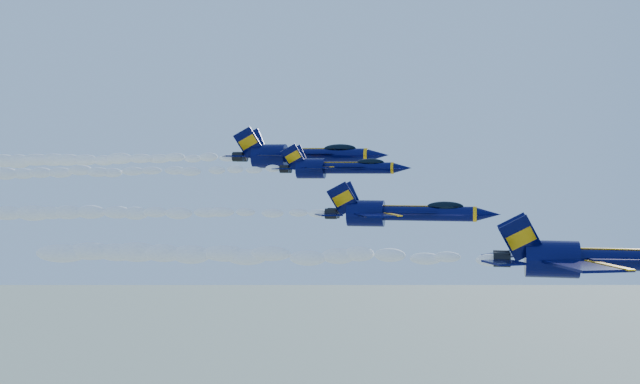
% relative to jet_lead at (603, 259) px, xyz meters
% --- Properties ---
extents(jet_lead, '(19.62, 16.10, 7.29)m').
position_rel_jet_lead_xyz_m(jet_lead, '(0.00, 0.00, 0.00)').
color(jet_lead, '#040635').
extents(smoke_trail_jet_lead, '(41.30, 2.19, 1.97)m').
position_rel_jet_lead_xyz_m(smoke_trail_jet_lead, '(-29.04, 0.00, -0.43)').
color(smoke_trail_jet_lead, white).
extents(jet_second, '(17.34, 14.22, 6.44)m').
position_rel_jet_lead_xyz_m(jet_second, '(-17.38, 11.16, 2.90)').
color(jet_second, '#040635').
extents(smoke_trail_jet_second, '(41.30, 1.93, 1.74)m').
position_rel_jet_lead_xyz_m(smoke_trail_jet_second, '(-45.44, 11.16, 2.49)').
color(smoke_trail_jet_second, white).
extents(jet_third, '(15.14, 12.42, 5.63)m').
position_rel_jet_lead_xyz_m(jet_third, '(-25.59, 19.99, 7.52)').
color(jet_third, '#040635').
extents(smoke_trail_jet_third, '(41.30, 1.69, 1.52)m').
position_rel_jet_lead_xyz_m(smoke_trail_jet_third, '(-52.71, 19.99, 7.13)').
color(smoke_trail_jet_third, white).
extents(jet_fourth, '(20.07, 16.46, 7.46)m').
position_rel_jet_lead_xyz_m(jet_fourth, '(-31.91, 27.89, 9.22)').
color(jet_fourth, '#040635').
extents(smoke_trail_jet_fourth, '(41.30, 2.24, 2.01)m').
position_rel_jet_lead_xyz_m(smoke_trail_jet_fourth, '(-61.13, 27.89, 8.79)').
color(smoke_trail_jet_fourth, white).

